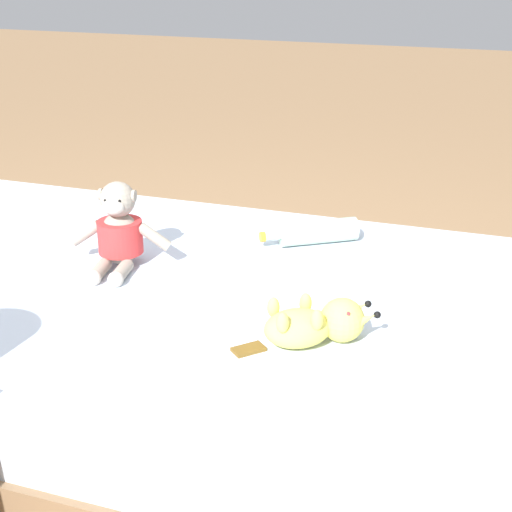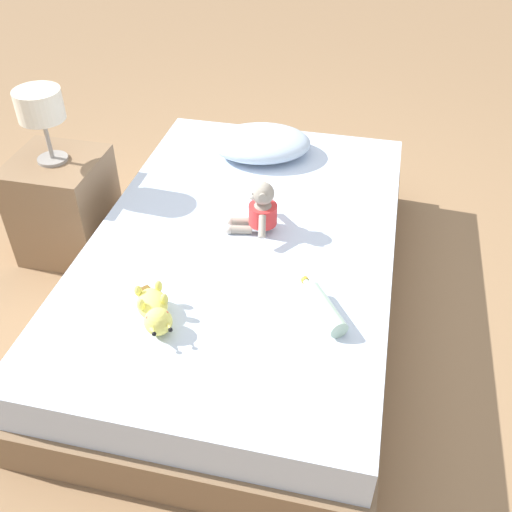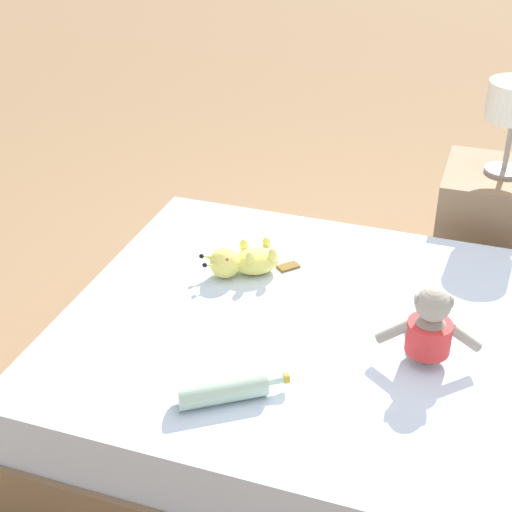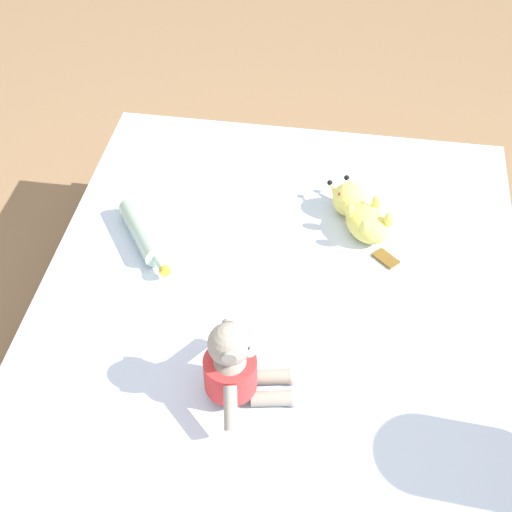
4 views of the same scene
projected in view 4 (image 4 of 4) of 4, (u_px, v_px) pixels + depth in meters
ground_plane at (264, 456)px, 2.04m from camera, size 16.00×16.00×0.00m
bed at (264, 419)px, 1.91m from camera, size 1.31×2.06×0.38m
plush_monkey at (235, 368)px, 1.67m from camera, size 0.24×0.29×0.24m
plush_yellow_creature at (360, 212)px, 2.10m from camera, size 0.23×0.30×0.10m
glass_bottle at (144, 232)px, 2.07m from camera, size 0.20×0.27×0.07m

